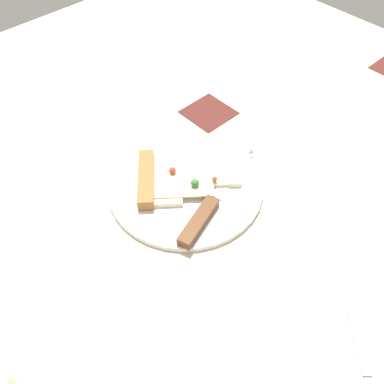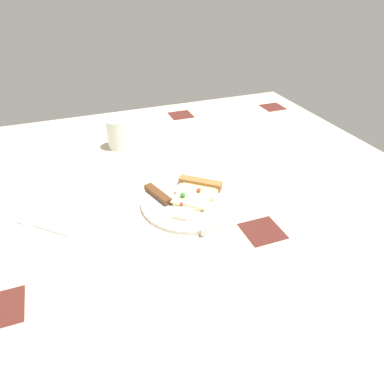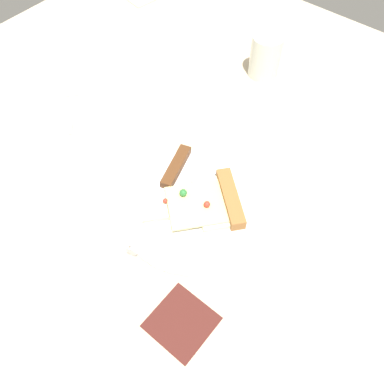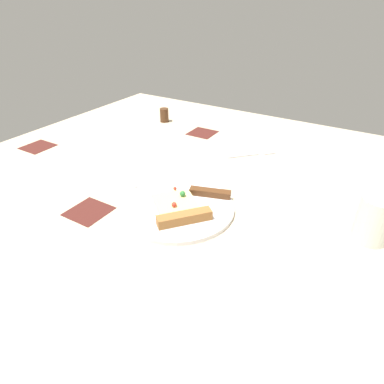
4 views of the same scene
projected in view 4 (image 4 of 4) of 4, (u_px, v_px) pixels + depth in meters
The scene contains 7 objects.
ground_plane at pixel (184, 208), 80.41cm from camera, with size 145.95×145.95×3.00cm.
plate at pixel (176, 207), 77.35cm from camera, with size 26.58×26.58×1.01cm, color silver.
pizza_slice at pixel (179, 208), 74.58cm from camera, with size 17.15×18.35×2.66cm.
knife at pixel (192, 191), 81.25cm from camera, with size 9.33×23.49×2.45cm.
drinking_glass at pixel (374, 219), 65.61cm from camera, with size 6.88×6.88×9.82cm, color silver.
pepper_shaker at pixel (164, 115), 128.00cm from camera, with size 3.30×3.30×5.19cm, color #4C2D19.
fork at pixel (254, 154), 102.94cm from camera, with size 12.33×11.85×0.80cm.
Camera 4 is at (55.92, 36.38, 43.62)cm, focal length 30.96 mm.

